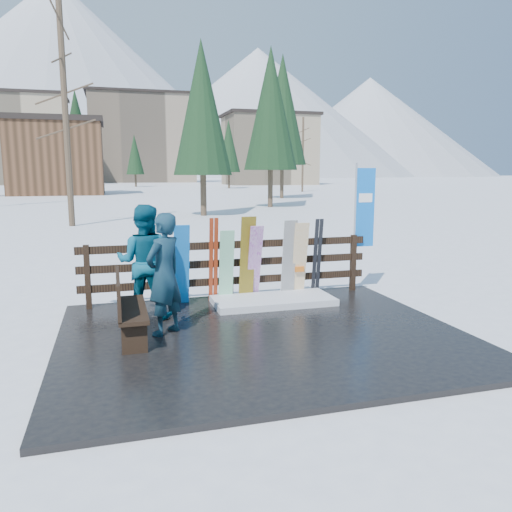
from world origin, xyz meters
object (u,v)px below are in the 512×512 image
object	(u,v)px
snowboard_5	(300,260)
person_back	(144,262)
rental_flag	(363,212)
snowboard_3	(254,263)
snowboard_2	(247,259)
person_front	(164,274)
snowboard_4	(289,259)
bench	(127,305)
snowboard_0	(182,265)
snowboard_1	(226,266)

from	to	relation	value
snowboard_5	person_back	xyz separation A→B (m)	(-2.99, -0.62, 0.22)
rental_flag	snowboard_3	bearing A→B (deg)	-173.53
person_back	snowboard_5	bearing A→B (deg)	-152.68
snowboard_2	person_front	world-z (taller)	person_front
snowboard_2	snowboard_4	xyz separation A→B (m)	(0.83, -0.00, -0.05)
bench	snowboard_5	distance (m)	3.75
snowboard_5	rental_flag	world-z (taller)	rental_flag
snowboard_3	rental_flag	distance (m)	2.55
bench	rental_flag	distance (m)	5.30
person_front	person_back	bearing A→B (deg)	-118.68
person_front	snowboard_0	bearing A→B (deg)	-148.37
bench	snowboard_4	size ratio (longest dim) A/B	0.98
snowboard_1	rental_flag	size ratio (longest dim) A/B	0.53
snowboard_4	rental_flag	distance (m)	1.91
snowboard_3	snowboard_4	world-z (taller)	snowboard_4
snowboard_5	rental_flag	size ratio (longest dim) A/B	0.57
snowboard_1	snowboard_4	size ratio (longest dim) A/B	0.90
snowboard_1	bench	bearing A→B (deg)	-137.22
snowboard_0	snowboard_4	world-z (taller)	snowboard_4
snowboard_0	snowboard_1	world-z (taller)	snowboard_0
snowboard_2	snowboard_3	size ratio (longest dim) A/B	1.10
snowboard_5	snowboard_1	bearing A→B (deg)	180.00
snowboard_5	snowboard_3	bearing A→B (deg)	180.00
snowboard_2	snowboard_3	distance (m)	0.17
bench	snowboard_2	bearing A→B (deg)	37.26
bench	snowboard_0	world-z (taller)	snowboard_0
snowboard_5	person_front	world-z (taller)	person_front
bench	snowboard_0	bearing A→B (deg)	59.22
person_front	snowboard_2	bearing A→B (deg)	-179.09
rental_flag	snowboard_1	bearing A→B (deg)	-174.72
snowboard_4	person_back	size ratio (longest dim) A/B	0.81
snowboard_0	rental_flag	size ratio (longest dim) A/B	0.59
bench	snowboard_0	distance (m)	2.02
snowboard_3	person_front	xyz separation A→B (m)	(-1.85, -1.58, 0.19)
bench	snowboard_0	size ratio (longest dim) A/B	0.98
snowboard_4	person_front	world-z (taller)	person_front
bench	rental_flag	world-z (taller)	rental_flag
bench	snowboard_4	xyz separation A→B (m)	(3.10, 1.72, 0.24)
snowboard_1	snowboard_4	distance (m)	1.24
snowboard_1	snowboard_3	world-z (taller)	snowboard_3
rental_flag	person_back	xyz separation A→B (m)	(-4.46, -0.89, -0.66)
snowboard_0	rental_flag	world-z (taller)	rental_flag
person_front	bench	bearing A→B (deg)	-27.98
snowboard_0	bench	bearing A→B (deg)	-120.78
snowboard_5	person_front	distance (m)	3.19
snowboard_3	snowboard_5	world-z (taller)	snowboard_5
snowboard_2	rental_flag	bearing A→B (deg)	6.11
snowboard_0	snowboard_5	size ratio (longest dim) A/B	1.03
snowboard_1	snowboard_5	xyz separation A→B (m)	(1.46, -0.00, 0.05)
person_front	person_back	size ratio (longest dim) A/B	0.96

